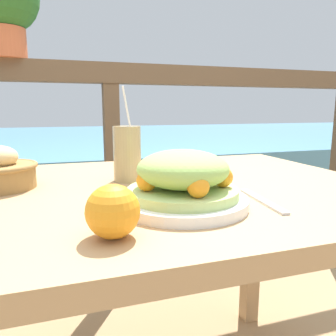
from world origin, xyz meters
The scene contains 8 objects.
patio_table centered at (0.00, 0.00, 0.63)m, with size 1.16×0.84×0.72m.
railing_fence centered at (0.00, 0.77, 0.83)m, with size 2.80×0.08×1.12m.
sea_backdrop centered at (0.00, 3.27, 0.30)m, with size 12.00×4.00×0.60m.
salad_plate centered at (0.00, -0.19, 0.77)m, with size 0.26×0.26×0.11m.
drink_glass centered at (-0.06, 0.08, 0.80)m, with size 0.07×0.07×0.25m.
potted_plant centered at (-0.42, 0.77, 1.34)m, with size 0.29×0.29×0.39m.
fork centered at (0.17, -0.21, 0.73)m, with size 0.04×0.18×0.00m.
orange_near_basket centered at (-0.15, -0.30, 0.76)m, with size 0.08×0.08×0.08m.
Camera 1 is at (-0.22, -0.77, 0.91)m, focal length 35.00 mm.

